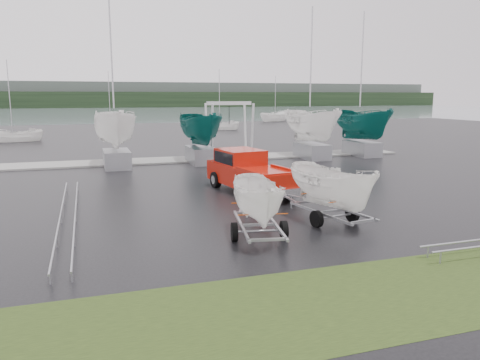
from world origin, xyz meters
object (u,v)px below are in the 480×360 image
at_px(trailer_hitched, 334,150).
at_px(boat_hoist, 229,122).
at_px(pickup_truck, 247,170).
at_px(trailer_parked, 259,165).

height_order(trailer_hitched, boat_hoist, trailer_hitched).
height_order(pickup_truck, trailer_hitched, trailer_hitched).
xyz_separation_m(trailer_hitched, trailer_parked, (-3.14, -0.88, -0.25)).
relative_size(trailer_hitched, boat_hoist, 1.18).
bearing_deg(boat_hoist, pickup_truck, -102.91).
bearing_deg(trailer_hitched, pickup_truck, 90.00).
relative_size(pickup_truck, boat_hoist, 1.49).
distance_m(trailer_parked, boat_hoist, 19.61).
xyz_separation_m(pickup_truck, boat_hoist, (2.70, 11.77, 1.65)).
bearing_deg(pickup_truck, trailer_parked, -115.39).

